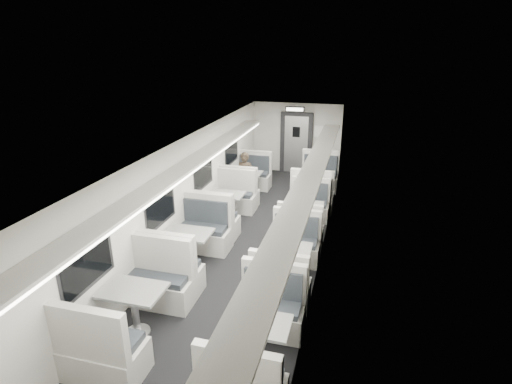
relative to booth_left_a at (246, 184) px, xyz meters
The scene contains 19 objects.
room 3.48m from the booth_left_a, 72.83° to the right, with size 3.24×12.24×2.64m.
booth_left_a is the anchor object (origin of this frame).
booth_left_b 1.86m from the booth_left_a, 90.00° to the right, with size 1.09×2.20×1.18m.
booth_left_c 4.16m from the booth_left_a, 90.00° to the right, with size 1.13×2.30×1.23m.
booth_left_d 6.16m from the booth_left_a, 90.00° to the right, with size 1.14×2.31×1.24m.
booth_right_a 2.02m from the booth_left_a, ahead, with size 1.12×2.28×1.22m.
booth_right_b 2.73m from the booth_left_a, 42.86° to the right, with size 0.98×2.00×1.07m.
booth_right_c 4.54m from the booth_left_a, 63.86° to the right, with size 1.01×2.04×1.09m.
booth_right_d 6.63m from the booth_left_a, 72.44° to the right, with size 1.03×2.10×1.12m.
passenger 0.53m from the booth_left_a, 79.64° to the right, with size 0.53×0.35×1.45m, color black.
window_a 1.09m from the booth_left_a, 161.39° to the left, with size 0.02×1.18×0.84m, color black.
window_b 2.31m from the booth_left_a, 103.48° to the right, with size 0.02×1.18×0.84m, color black.
window_c 4.37m from the booth_left_a, 96.57° to the right, with size 0.02×1.18×0.84m, color black.
window_d 6.53m from the booth_left_a, 94.34° to the right, with size 0.02×1.18×0.84m, color black.
luggage_rack_left 3.86m from the booth_left_a, 93.95° to the right, with size 0.46×10.40×0.09m.
luggage_rack_right 4.46m from the booth_left_a, 57.59° to the right, with size 0.46×10.40×0.09m.
vestibule_door 2.95m from the booth_left_a, 69.65° to the left, with size 1.10×0.13×2.10m.
exit_sign 3.08m from the booth_left_a, 65.64° to the left, with size 0.62×0.12×0.16m.
wall_notice 3.39m from the booth_left_a, 56.90° to the left, with size 0.32×0.02×0.40m, color white.
Camera 1 is at (2.10, -7.37, 4.26)m, focal length 28.00 mm.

